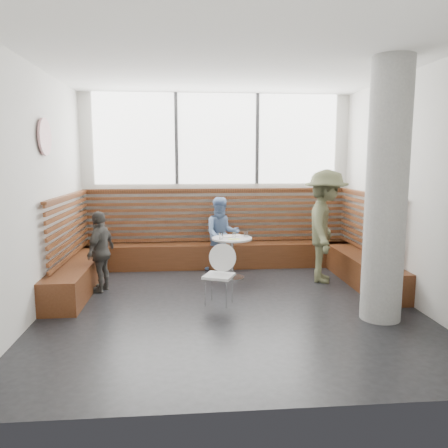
{
  "coord_description": "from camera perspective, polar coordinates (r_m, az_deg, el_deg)",
  "views": [
    {
      "loc": [
        -0.59,
        -5.72,
        2.01
      ],
      "look_at": [
        0.0,
        1.0,
        1.0
      ],
      "focal_mm": 35.0,
      "sensor_mm": 36.0,
      "label": 1
    }
  ],
  "objects": [
    {
      "name": "adult_man",
      "position": [
        7.31,
        13.08,
        -0.27
      ],
      "size": [
        1.05,
        1.35,
        1.84
      ],
      "primitive_type": "imported",
      "rotation": [
        0.0,
        0.0,
        1.22
      ],
      "color": "#56583B",
      "rests_on": "ground"
    },
    {
      "name": "child_back",
      "position": [
        7.85,
        -0.29,
        -1.34
      ],
      "size": [
        0.69,
        0.56,
        1.33
      ],
      "primitive_type": "imported",
      "rotation": [
        0.0,
        0.0,
        0.09
      ],
      "color": "#6885B5",
      "rests_on": "ground"
    },
    {
      "name": "menu_card",
      "position": [
        7.19,
        1.35,
        -1.99
      ],
      "size": [
        0.22,
        0.18,
        0.0
      ],
      "primitive_type": "cube",
      "rotation": [
        0.0,
        0.0,
        -0.3
      ],
      "color": "#A5C64C",
      "rests_on": "cafe_table"
    },
    {
      "name": "glass_mid",
      "position": [
        7.24,
        1.29,
        -1.53
      ],
      "size": [
        0.06,
        0.06,
        0.1
      ],
      "primitive_type": "cylinder",
      "color": "white",
      "rests_on": "cafe_table"
    },
    {
      "name": "plate_near",
      "position": [
        7.38,
        0.36,
        -1.67
      ],
      "size": [
        0.21,
        0.21,
        0.01
      ],
      "primitive_type": "cylinder",
      "color": "white",
      "rests_on": "cafe_table"
    },
    {
      "name": "room",
      "position": [
        5.77,
        0.86,
        4.46
      ],
      "size": [
        5.0,
        5.0,
        3.2
      ],
      "color": "silver",
      "rests_on": "ground"
    },
    {
      "name": "cafe_table",
      "position": [
        7.36,
        1.04,
        -3.32
      ],
      "size": [
        0.68,
        0.68,
        0.7
      ],
      "color": "silver",
      "rests_on": "ground"
    },
    {
      "name": "glass_left",
      "position": [
        7.2,
        -0.38,
        -1.56
      ],
      "size": [
        0.07,
        0.07,
        0.11
      ],
      "primitive_type": "cylinder",
      "color": "white",
      "rests_on": "cafe_table"
    },
    {
      "name": "glass_right",
      "position": [
        7.41,
        2.86,
        -1.31
      ],
      "size": [
        0.06,
        0.06,
        0.1
      ],
      "primitive_type": "cylinder",
      "color": "white",
      "rests_on": "cafe_table"
    },
    {
      "name": "plate_far",
      "position": [
        7.51,
        1.51,
        -1.49
      ],
      "size": [
        0.2,
        0.2,
        0.01
      ],
      "primitive_type": "cylinder",
      "color": "white",
      "rests_on": "cafe_table"
    },
    {
      "name": "child_left",
      "position": [
        6.89,
        -15.8,
        -3.47
      ],
      "size": [
        0.51,
        0.78,
        1.23
      ],
      "primitive_type": "imported",
      "rotation": [
        0.0,
        0.0,
        -1.88
      ],
      "color": "#4A4843",
      "rests_on": "ground"
    },
    {
      "name": "cafe_chair",
      "position": [
        6.11,
        -0.73,
        -5.95
      ],
      "size": [
        0.4,
        0.39,
        0.83
      ],
      "rotation": [
        0.0,
        0.0,
        -0.4
      ],
      "color": "white",
      "rests_on": "ground"
    },
    {
      "name": "wall_art",
      "position": [
        6.41,
        -22.37,
        10.48
      ],
      "size": [
        0.03,
        0.5,
        0.5
      ],
      "primitive_type": "cylinder",
      "rotation": [
        0.0,
        1.57,
        0.0
      ],
      "color": "white",
      "rests_on": "room"
    },
    {
      "name": "concrete_column",
      "position": [
        5.69,
        20.45,
        3.85
      ],
      "size": [
        0.5,
        0.5,
        3.2
      ],
      "primitive_type": "cylinder",
      "color": "gray",
      "rests_on": "ground"
    },
    {
      "name": "booth",
      "position": [
        7.69,
        -0.5,
        -3.52
      ],
      "size": [
        5.0,
        2.5,
        1.44
      ],
      "color": "#492512",
      "rests_on": "ground"
    }
  ]
}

